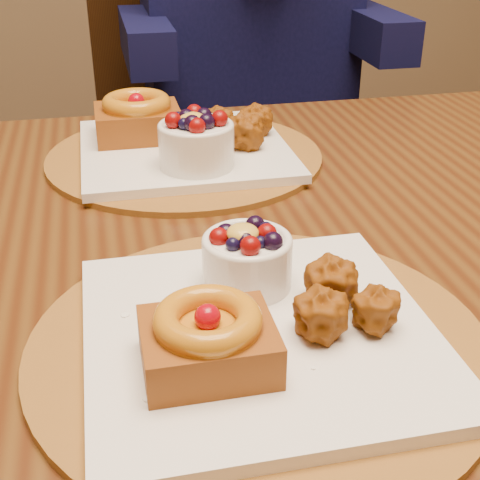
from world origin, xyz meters
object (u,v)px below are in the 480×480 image
Objects in this scene: place_setting_near at (256,324)px; dining_table at (214,288)px; place_setting_far at (182,142)px; chair_far at (198,157)px.

dining_table is at bearing 89.48° from place_setting_near.
place_setting_far is 0.71m from chair_far.
chair_far is at bearing 79.74° from place_setting_far.
place_setting_far is (-0.00, 0.43, 0.01)m from place_setting_near.
chair_far is at bearing 82.47° from dining_table.
place_setting_near reaches higher than dining_table.
place_setting_far is at bearing -103.22° from chair_far.
place_setting_far is (-0.00, 0.21, 0.11)m from dining_table.
chair_far is (0.12, 1.08, -0.27)m from place_setting_near.
dining_table is 0.89m from chair_far.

